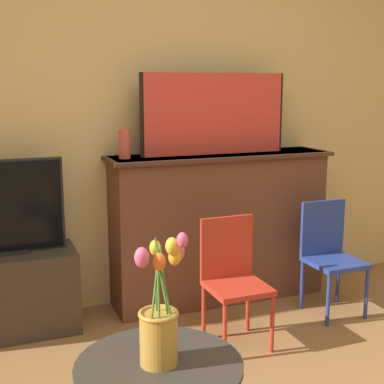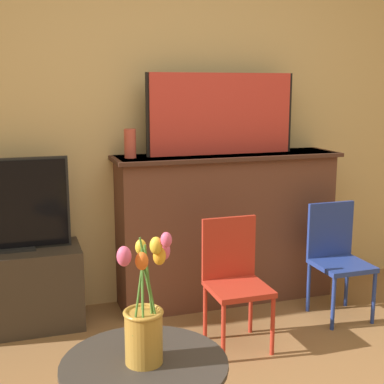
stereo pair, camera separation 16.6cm
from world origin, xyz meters
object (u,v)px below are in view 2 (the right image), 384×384
chair_red (234,275)px  chair_blue (337,253)px  tv_monitor (9,206)px  painting (222,114)px  vase_tulips (145,319)px

chair_red → chair_blue: (0.77, 0.16, 0.00)m
tv_monitor → chair_red: bearing=-26.3°
painting → vase_tulips: (-0.86, -1.46, -0.66)m
chair_blue → vase_tulips: 1.79m
chair_red → chair_blue: size_ratio=1.00×
tv_monitor → painting: bearing=1.5°
chair_red → vase_tulips: vase_tulips is taller
painting → vase_tulips: size_ratio=1.98×
painting → tv_monitor: bearing=-178.5°
chair_blue → vase_tulips: vase_tulips is taller
painting → tv_monitor: painting is taller
chair_red → vase_tulips: 1.12m
chair_blue → tv_monitor: bearing=167.8°
painting → vase_tulips: painting is taller
chair_blue → painting: bearing=143.3°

